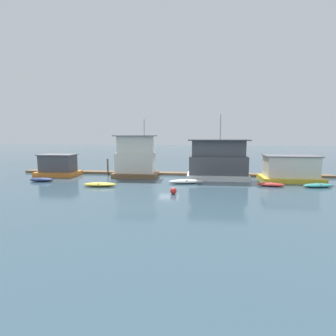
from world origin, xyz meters
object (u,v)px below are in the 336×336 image
(dinghy_navy, at_px, (41,180))
(dinghy_yellow, at_px, (100,184))
(mooring_post_far_left, at_px, (108,167))
(houseboat_brown, at_px, (136,158))
(dinghy_white, at_px, (186,181))
(houseboat_white, at_px, (218,161))
(dinghy_red, at_px, (271,184))
(houseboat_orange, at_px, (58,166))
(houseboat_yellow, at_px, (290,169))
(buoy_red, at_px, (173,191))
(dinghy_teal, at_px, (318,185))

(dinghy_navy, distance_m, dinghy_yellow, 8.16)
(dinghy_navy, relative_size, mooring_post_far_left, 1.31)
(houseboat_brown, bearing_deg, dinghy_white, -30.25)
(houseboat_white, xyz_separation_m, dinghy_red, (5.38, -4.10, -2.06))
(houseboat_orange, height_order, houseboat_yellow, houseboat_yellow)
(dinghy_white, bearing_deg, houseboat_white, 43.23)
(houseboat_yellow, distance_m, dinghy_yellow, 22.18)
(dinghy_navy, height_order, buoy_red, buoy_red)
(houseboat_orange, distance_m, dinghy_white, 17.92)
(houseboat_orange, bearing_deg, houseboat_brown, 0.70)
(houseboat_brown, xyz_separation_m, dinghy_navy, (-10.27, -4.71, -2.19))
(houseboat_yellow, bearing_deg, houseboat_brown, 177.22)
(dinghy_red, distance_m, dinghy_teal, 4.83)
(dinghy_navy, bearing_deg, houseboat_yellow, 7.36)
(dinghy_teal, bearing_deg, dinghy_yellow, -174.65)
(dinghy_white, bearing_deg, dinghy_teal, -2.32)
(houseboat_orange, bearing_deg, dinghy_yellow, -38.18)
(dinghy_red, xyz_separation_m, dinghy_teal, (4.83, 0.03, 0.01))
(dinghy_yellow, relative_size, mooring_post_far_left, 1.64)
(dinghy_white, bearing_deg, dinghy_red, -3.75)
(houseboat_orange, xyz_separation_m, houseboat_white, (21.20, -0.33, 0.95))
(houseboat_orange, distance_m, buoy_red, 18.99)
(dinghy_white, distance_m, buoy_red, 5.56)
(dinghy_yellow, relative_size, buoy_red, 5.85)
(dinghy_red, bearing_deg, houseboat_orange, 170.54)
(houseboat_white, bearing_deg, buoy_red, -117.51)
(houseboat_yellow, height_order, dinghy_white, houseboat_yellow)
(buoy_red, bearing_deg, dinghy_red, 25.89)
(houseboat_brown, relative_size, dinghy_yellow, 2.09)
(dinghy_teal, bearing_deg, dinghy_white, 177.68)
(houseboat_orange, height_order, houseboat_brown, houseboat_brown)
(dinghy_white, xyz_separation_m, buoy_red, (-0.95, -5.48, 0.07))
(dinghy_red, bearing_deg, dinghy_teal, 0.41)
(houseboat_yellow, distance_m, dinghy_red, 4.96)
(houseboat_orange, relative_size, buoy_red, 8.96)
(houseboat_brown, relative_size, dinghy_white, 1.80)
(houseboat_yellow, relative_size, dinghy_teal, 2.02)
(dinghy_navy, height_order, dinghy_yellow, dinghy_navy)
(houseboat_white, bearing_deg, houseboat_brown, 177.49)
(dinghy_navy, relative_size, dinghy_yellow, 0.80)
(houseboat_brown, bearing_deg, mooring_post_far_left, 161.51)
(houseboat_white, relative_size, mooring_post_far_left, 3.65)
(dinghy_navy, bearing_deg, buoy_red, -16.37)
(houseboat_orange, xyz_separation_m, houseboat_brown, (10.69, 0.13, 1.12))
(mooring_post_far_left, relative_size, buoy_red, 3.58)
(houseboat_white, height_order, dinghy_navy, houseboat_white)
(houseboat_white, bearing_deg, dinghy_yellow, -154.19)
(dinghy_yellow, distance_m, buoy_red, 8.64)
(dinghy_white, xyz_separation_m, dinghy_red, (9.10, -0.60, -0.04))
(houseboat_orange, distance_m, houseboat_brown, 10.74)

